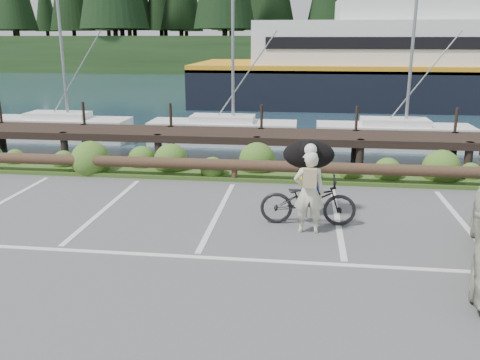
% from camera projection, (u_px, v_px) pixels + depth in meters
% --- Properties ---
extents(ground, '(72.00, 72.00, 0.00)m').
position_uv_depth(ground, '(200.00, 248.00, 9.37)').
color(ground, '#4F4F51').
extents(harbor_backdrop, '(170.00, 160.00, 30.00)m').
position_uv_depth(harbor_backdrop, '(298.00, 61.00, 84.26)').
color(harbor_backdrop, '#1B3141').
rests_on(harbor_backdrop, ground).
extents(vegetation_strip, '(34.00, 1.60, 0.10)m').
position_uv_depth(vegetation_strip, '(238.00, 173.00, 14.42)').
color(vegetation_strip, '#3D5B21').
rests_on(vegetation_strip, ground).
extents(log_rail, '(32.00, 0.30, 0.60)m').
position_uv_depth(log_rail, '(234.00, 181.00, 13.77)').
color(log_rail, '#443021').
rests_on(log_rail, ground).
extents(bicycle, '(1.98, 0.72, 1.03)m').
position_uv_depth(bicycle, '(308.00, 200.00, 10.46)').
color(bicycle, black).
rests_on(bicycle, ground).
extents(cyclist, '(0.61, 0.41, 1.66)m').
position_uv_depth(cyclist, '(309.00, 192.00, 9.93)').
color(cyclist, beige).
rests_on(cyclist, ground).
extents(dog, '(0.55, 1.10, 0.63)m').
position_uv_depth(dog, '(309.00, 154.00, 10.84)').
color(dog, black).
rests_on(dog, bicycle).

